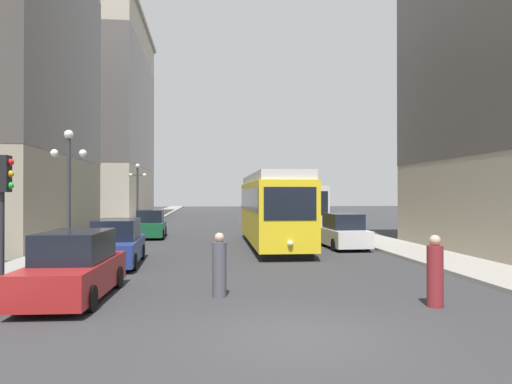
{
  "coord_description": "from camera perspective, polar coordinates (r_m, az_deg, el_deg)",
  "views": [
    {
      "loc": [
        -1.86,
        -9.0,
        2.82
      ],
      "look_at": [
        0.54,
        12.48,
        2.94
      ],
      "focal_mm": 32.35,
      "sensor_mm": 36.0,
      "label": 1
    }
  ],
  "objects": [
    {
      "name": "streetcar",
      "position": [
        25.1,
        1.99,
        -1.96
      ],
      "size": [
        2.86,
        12.26,
        3.89
      ],
      "rotation": [
        0.0,
        0.0,
        -0.02
      ],
      "color": "black",
      "rests_on": "ground"
    },
    {
      "name": "building_left_midblock",
      "position": [
        62.88,
        -20.01,
        8.94
      ],
      "size": [
        14.4,
        23.76,
        25.07
      ],
      "color": "#B2A893",
      "rests_on": "ground"
    },
    {
      "name": "pedestrian_crossing_near",
      "position": [
        12.92,
        -4.55,
        -9.22
      ],
      "size": [
        0.4,
        0.4,
        1.77
      ],
      "rotation": [
        0.0,
        0.0,
        1.79
      ],
      "color": "#4C4C56",
      "rests_on": "ground"
    },
    {
      "name": "traffic_light_near_left",
      "position": [
        13.6,
        -28.82,
        0.41
      ],
      "size": [
        0.47,
        0.36,
        3.68
      ],
      "color": "#232328",
      "rests_on": "sidewalk_left"
    },
    {
      "name": "parked_car_right_far",
      "position": [
        24.79,
        10.65,
        -4.88
      ],
      "size": [
        1.94,
        4.39,
        1.82
      ],
      "rotation": [
        0.0,
        0.0,
        3.16
      ],
      "color": "black",
      "rests_on": "ground"
    },
    {
      "name": "sidewalk_right",
      "position": [
        50.09,
        5.18,
        -3.45
      ],
      "size": [
        2.95,
        120.0,
        0.15
      ],
      "primitive_type": "cube",
      "color": "gray",
      "rests_on": "ground"
    },
    {
      "name": "parked_car_left_mid",
      "position": [
        30.89,
        -12.91,
        -3.98
      ],
      "size": [
        1.98,
        4.41,
        1.82
      ],
      "rotation": [
        0.0,
        0.0,
        0.03
      ],
      "color": "black",
      "rests_on": "ground"
    },
    {
      "name": "ground_plane",
      "position": [
        9.61,
        5.32,
        -17.38
      ],
      "size": [
        200.0,
        200.0,
        0.0
      ],
      "primitive_type": "plane",
      "color": "#303033"
    },
    {
      "name": "parked_car_left_near",
      "position": [
        19.45,
        -16.83,
        -6.13
      ],
      "size": [
        2.02,
        5.02,
        1.82
      ],
      "rotation": [
        0.0,
        0.0,
        0.04
      ],
      "color": "black",
      "rests_on": "ground"
    },
    {
      "name": "lamp_post_left_near",
      "position": [
        19.9,
        -22.15,
        2.01
      ],
      "size": [
        1.41,
        0.36,
        5.26
      ],
      "color": "#333338",
      "rests_on": "sidewalk_left"
    },
    {
      "name": "sidewalk_left",
      "position": [
        49.48,
        -13.68,
        -3.48
      ],
      "size": [
        2.95,
        120.0,
        0.15
      ],
      "primitive_type": "cube",
      "color": "gray",
      "rests_on": "ground"
    },
    {
      "name": "transit_bus",
      "position": [
        38.06,
        4.8,
        -1.63
      ],
      "size": [
        2.85,
        11.38,
        3.45
      ],
      "rotation": [
        0.0,
        0.0,
        0.02
      ],
      "color": "black",
      "rests_on": "ground"
    },
    {
      "name": "lamp_post_left_far",
      "position": [
        38.5,
        -14.44,
        0.8
      ],
      "size": [
        1.41,
        0.36,
        5.16
      ],
      "color": "#333338",
      "rests_on": "sidewalk_left"
    },
    {
      "name": "pedestrian_crossing_far",
      "position": [
        12.58,
        21.26,
        -9.35
      ],
      "size": [
        0.4,
        0.4,
        1.81
      ],
      "rotation": [
        0.0,
        0.0,
        1.08
      ],
      "color": "maroon",
      "rests_on": "ground"
    },
    {
      "name": "parked_car_left_far",
      "position": [
        13.55,
        -21.56,
        -8.69
      ],
      "size": [
        2.04,
        4.66,
        1.82
      ],
      "rotation": [
        0.0,
        0.0,
        -0.04
      ],
      "color": "black",
      "rests_on": "ground"
    }
  ]
}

